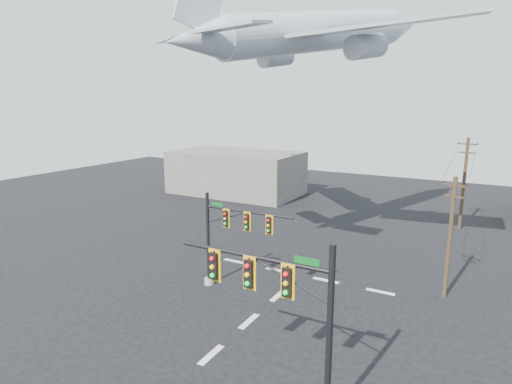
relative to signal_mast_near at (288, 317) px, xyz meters
The scene contains 9 objects.
ground 7.05m from the signal_mast_near, 160.83° to the left, with size 120.00×120.00×0.00m, color black.
lane_markings 9.87m from the signal_mast_near, 126.05° to the left, with size 14.00×21.20×0.01m.
signal_mast_near is the anchor object (origin of this frame).
signal_mast_far 12.54m from the signal_mast_near, 134.20° to the left, with size 6.95×0.75×6.83m.
utility_pole_a 15.86m from the signal_mast_near, 72.50° to the left, with size 1.57×0.78×8.32m.
utility_pole_b 33.02m from the signal_mast_near, 82.25° to the left, with size 1.93×0.32×9.50m.
power_lines 24.66m from the signal_mast_near, 79.09° to the left, with size 1.94×17.59×0.03m.
airliner 24.67m from the signal_mast_near, 108.56° to the left, with size 25.08×27.28×7.42m.
building_left 44.63m from the signal_mast_near, 124.40° to the left, with size 18.00×10.00×6.00m, color slate.
Camera 1 is at (11.85, -16.48, 13.08)m, focal length 30.00 mm.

